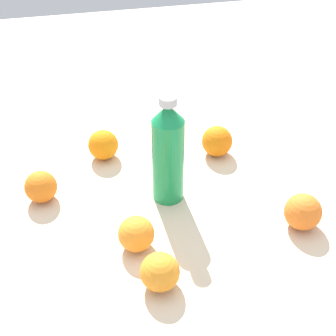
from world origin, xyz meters
TOP-DOWN VIEW (x-y plane):
  - ground_plane at (0.00, 0.00)m, footprint 2.40×2.40m
  - water_bottle at (0.05, -0.04)m, footprint 0.07×0.07m
  - orange_0 at (-0.05, -0.18)m, footprint 0.07×0.07m
  - orange_1 at (-0.08, 0.14)m, footprint 0.08×0.08m
  - orange_2 at (-0.02, -0.28)m, footprint 0.07×0.07m
  - orange_3 at (-0.23, 0.01)m, footprint 0.07×0.07m
  - orange_4 at (0.30, -0.19)m, footprint 0.08×0.08m
  - orange_5 at (0.20, 0.09)m, footprint 0.08×0.08m

SIDE VIEW (x-z plane):
  - ground_plane at x=0.00m, z-range 0.00..0.00m
  - orange_3 at x=-0.23m, z-range 0.00..0.07m
  - orange_0 at x=-0.05m, z-range 0.00..0.07m
  - orange_2 at x=-0.02m, z-range 0.00..0.07m
  - orange_1 at x=-0.08m, z-range 0.00..0.08m
  - orange_5 at x=0.20m, z-range 0.00..0.08m
  - orange_4 at x=0.30m, z-range 0.00..0.08m
  - water_bottle at x=0.05m, z-range -0.01..0.25m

